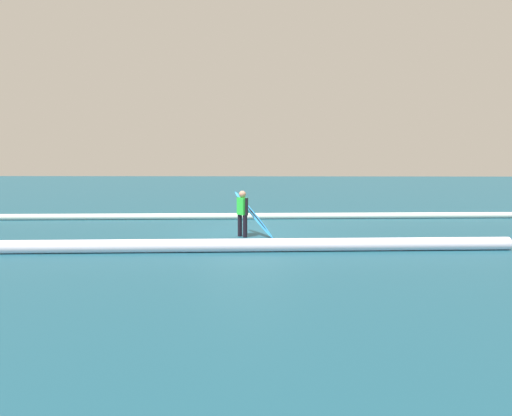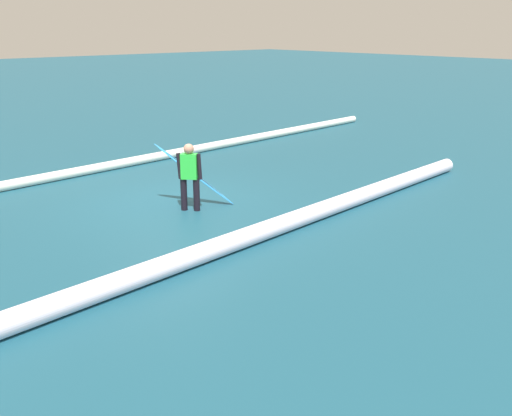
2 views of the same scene
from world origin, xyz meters
name	(u,v)px [view 2 (image 2 of 2)]	position (x,y,z in m)	size (l,w,h in m)	color
ground_plane	(172,201)	(0.00, 0.00, 0.00)	(124.87, 124.87, 0.00)	#1A4F63
surfer	(190,174)	(0.09, 0.85, 0.81)	(0.37, 0.47, 1.45)	black
surfboard	(194,174)	(-0.24, 0.57, 0.69)	(1.42, 1.34, 1.40)	#268CE5
wave_crest_foreground	(111,165)	(-0.46, -3.61, 0.12)	(0.25, 0.25, 23.12)	white
wave_crest_midground	(243,238)	(0.69, 3.27, 0.17)	(0.35, 0.35, 15.76)	white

